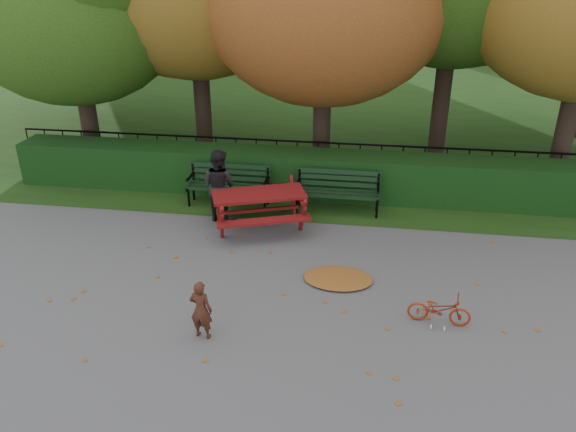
# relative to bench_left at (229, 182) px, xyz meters

# --- Properties ---
(ground) EXTENTS (90.00, 90.00, 0.00)m
(ground) POSITION_rel_bench_left_xyz_m (1.30, -3.70, -0.52)
(ground) COLOR slate
(ground) RESTS_ON ground
(grass_strip) EXTENTS (90.00, 90.00, 0.00)m
(grass_strip) POSITION_rel_bench_left_xyz_m (1.30, 10.30, -0.51)
(grass_strip) COLOR #1A3A14
(grass_strip) RESTS_ON ground
(hedge) EXTENTS (13.00, 0.90, 1.00)m
(hedge) POSITION_rel_bench_left_xyz_m (1.30, 0.80, -0.02)
(hedge) COLOR black
(hedge) RESTS_ON ground
(iron_fence) EXTENTS (14.00, 0.04, 1.02)m
(iron_fence) POSITION_rel_bench_left_xyz_m (1.30, 1.60, 0.02)
(iron_fence) COLOR black
(iron_fence) RESTS_ON ground
(bench_left) EXTENTS (1.80, 0.57, 0.88)m
(bench_left) POSITION_rel_bench_left_xyz_m (0.00, 0.00, 0.00)
(bench_left) COLOR black
(bench_left) RESTS_ON ground
(bench_right) EXTENTS (1.80, 0.57, 0.88)m
(bench_right) POSITION_rel_bench_left_xyz_m (2.40, 0.00, 0.00)
(bench_right) COLOR black
(bench_right) RESTS_ON ground
(picnic_table) EXTENTS (2.22, 2.01, 0.89)m
(picnic_table) POSITION_rel_bench_left_xyz_m (0.89, -1.09, 0.09)
(picnic_table) COLOR maroon
(picnic_table) RESTS_ON ground
(leaf_pile) EXTENTS (1.40, 1.17, 0.08)m
(leaf_pile) POSITION_rel_bench_left_xyz_m (2.61, -2.85, -0.48)
(leaf_pile) COLOR brown
(leaf_pile) RESTS_ON ground
(leaf_scatter) EXTENTS (9.00, 5.70, 0.01)m
(leaf_scatter) POSITION_rel_bench_left_xyz_m (1.30, -3.40, -0.51)
(leaf_scatter) COLOR brown
(leaf_scatter) RESTS_ON ground
(child) EXTENTS (0.37, 0.27, 0.94)m
(child) POSITION_rel_bench_left_xyz_m (0.75, -4.69, -0.05)
(child) COLOR #452316
(child) RESTS_ON ground
(adult) EXTENTS (0.91, 0.83, 1.54)m
(adult) POSITION_rel_bench_left_xyz_m (0.00, -0.80, 0.25)
(adult) COLOR black
(adult) RESTS_ON ground
(bicycle) EXTENTS (0.97, 0.42, 0.49)m
(bicycle) POSITION_rel_bench_left_xyz_m (4.20, -3.84, -0.27)
(bicycle) COLOR #9D2B0E
(bicycle) RESTS_ON ground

